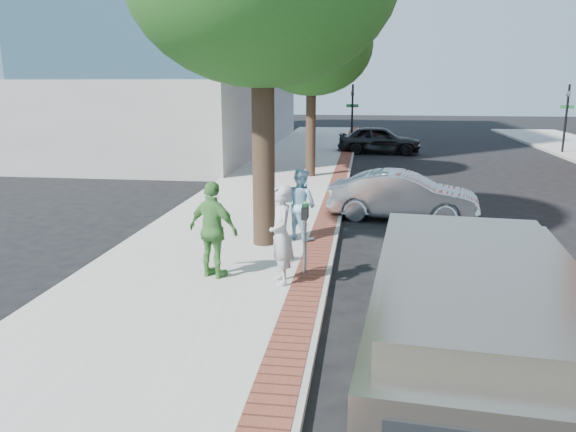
% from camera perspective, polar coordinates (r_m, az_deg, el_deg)
% --- Properties ---
extents(ground, '(120.00, 120.00, 0.00)m').
position_cam_1_polar(ground, '(11.55, -1.15, -6.20)').
color(ground, black).
rests_on(ground, ground).
extents(sidewalk, '(5.00, 60.00, 0.15)m').
position_cam_1_polar(sidewalk, '(19.40, -1.83, 2.08)').
color(sidewalk, '#9E9991').
rests_on(sidewalk, ground).
extents(brick_strip, '(0.60, 60.00, 0.01)m').
position_cam_1_polar(brick_strip, '(19.14, 4.68, 2.14)').
color(brick_strip, brown).
rests_on(brick_strip, sidewalk).
extents(curb, '(0.10, 60.00, 0.15)m').
position_cam_1_polar(curb, '(19.14, 5.72, 1.87)').
color(curb, gray).
rests_on(curb, ground).
extents(office_base, '(18.20, 22.20, 4.00)m').
position_cam_1_polar(office_base, '(35.95, -16.56, 9.85)').
color(office_base, gray).
rests_on(office_base, ground).
extents(signal_near, '(0.70, 0.15, 3.80)m').
position_cam_1_polar(signal_near, '(32.80, 6.54, 10.46)').
color(signal_near, black).
rests_on(signal_near, ground).
extents(signal_far, '(0.70, 0.15, 3.80)m').
position_cam_1_polar(signal_far, '(34.51, 26.44, 9.32)').
color(signal_far, black).
rests_on(signal_far, ground).
extents(tree_far, '(4.80, 4.80, 7.14)m').
position_cam_1_polar(tree_far, '(22.90, 2.40, 16.94)').
color(tree_far, black).
rests_on(tree_far, sidewalk).
extents(parking_meter, '(0.12, 0.32, 1.47)m').
position_cam_1_polar(parking_meter, '(10.93, 1.74, -0.75)').
color(parking_meter, gray).
rests_on(parking_meter, sidewalk).
extents(person_gray, '(0.64, 0.80, 1.90)m').
position_cam_1_polar(person_gray, '(10.50, -0.69, -1.94)').
color(person_gray, '#A2A3A7').
rests_on(person_gray, sidewalk).
extents(person_officer, '(1.06, 1.03, 1.73)m').
position_cam_1_polar(person_officer, '(13.58, 1.30, 1.22)').
color(person_officer, '#97CCEA').
rests_on(person_officer, sidewalk).
extents(person_green, '(1.21, 0.85, 1.90)m').
position_cam_1_polar(person_green, '(10.94, -7.59, -1.41)').
color(person_green, '#4B8C3F').
rests_on(person_green, sidewalk).
extents(sedan_silver, '(4.38, 2.03, 1.39)m').
position_cam_1_polar(sedan_silver, '(16.50, 11.62, 2.01)').
color(sedan_silver, silver).
rests_on(sedan_silver, ground).
extents(bg_car, '(4.63, 1.99, 1.56)m').
position_cam_1_polar(bg_car, '(32.02, 9.26, 7.66)').
color(bg_car, black).
rests_on(bg_car, ground).
extents(van, '(2.61, 5.75, 2.06)m').
position_cam_1_polar(van, '(6.81, 18.19, -11.07)').
color(van, gray).
rests_on(van, ground).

